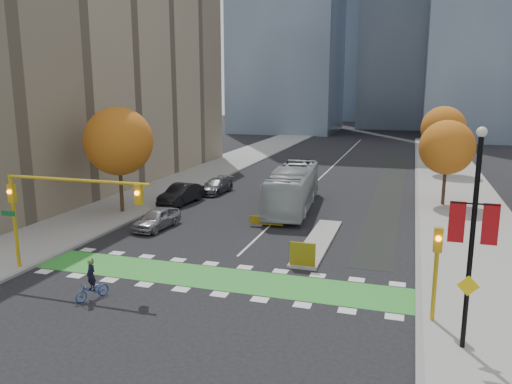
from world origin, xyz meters
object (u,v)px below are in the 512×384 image
Objects in this scene: parked_car_b at (181,194)px; tree_east_near at (447,147)px; traffic_signal_west at (53,199)px; parked_car_c at (216,186)px; traffic_signal_east at (437,260)px; cyclist at (92,286)px; tree_east_far at (443,128)px; tree_west at (119,141)px; bus at (293,188)px; parked_car_a at (157,219)px; hazard_board at (302,254)px; banner_lamppost at (473,231)px.

tree_east_near is at bearing 20.61° from parked_car_b.
traffic_signal_west reaches higher than parked_car_c.
traffic_signal_east is 2.10× the size of cyclist.
tree_east_far is at bearing 62.05° from traffic_signal_west.
tree_west is 4.21× the size of cyclist.
tree_east_far is at bearing 54.50° from bus.
bus is at bearing 12.40° from parked_car_b.
cyclist is 19.48m from parked_car_b.
traffic_signal_east is at bearing -22.19° from parked_car_a.
hazard_board is 0.20× the size of tree_east_near.
traffic_signal_west is at bearing -179.99° from traffic_signal_east.
traffic_signal_east reaches higher than parked_car_c.
banner_lamppost reaches higher than parked_car_a.
cyclist is at bearing -70.94° from parked_car_b.
tree_east_far reaches higher than parked_car_a.
tree_east_far is 3.91× the size of cyclist.
tree_east_far is 40.52m from banner_lamppost.
tree_east_near is 0.92× the size of tree_east_far.
tree_east_far is at bearing 88.21° from tree_east_near.
hazard_board is 13.23m from traffic_signal_west.
bus is (-10.15, 17.93, -1.02)m from traffic_signal_east.
parked_car_a is (-19.78, -29.14, -4.52)m from tree_east_far.
hazard_board is at bearing -37.53° from parked_car_b.
bus is at bearing 100.86° from cyclist.
traffic_signal_west is at bearing -81.01° from parked_car_b.
tree_east_far reaches higher than traffic_signal_west.
tree_west is 7.49m from parked_car_a.
tree_east_far reaches higher than parked_car_b.
cyclist is (-8.38, -6.86, -0.15)m from hazard_board.
cyclist is (3.55, -2.15, -3.38)m from traffic_signal_west.
traffic_signal_east is 0.33× the size of bus.
cyclist reaches higher than parked_car_a.
tree_east_far is 43.61m from traffic_signal_west.
parked_car_c is at bearing 124.81° from hazard_board.
traffic_signal_west is 22.04m from parked_car_c.
parked_car_b is at bearing 54.89° from tree_west.
banner_lamppost is 0.67× the size of bus.
hazard_board is 13.75m from bus.
tree_west is at bearing -161.24° from bus.
parked_car_a is at bearing -124.17° from tree_east_far.
parked_car_c is (4.13, 9.27, -4.94)m from tree_west.
parked_car_b is at bearing -134.69° from tree_east_far.
cyclist is 24.18m from parked_car_c.
hazard_board is at bearing 144.08° from traffic_signal_east.
tree_west is 11.29m from parked_car_c.
tree_east_far is 0.90× the size of traffic_signal_west.
traffic_signal_east is at bearing 116.61° from banner_lamppost.
tree_east_far is at bearing 46.70° from tree_west.
tree_east_far is at bearing 88.59° from banner_lamppost.
tree_east_far is (24.50, 26.00, -0.38)m from tree_west.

